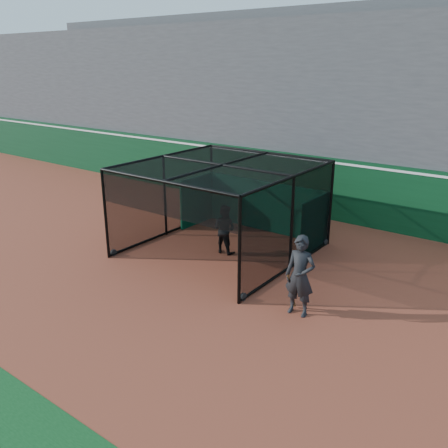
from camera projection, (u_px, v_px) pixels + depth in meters
The scene contains 6 objects.
ground at pixel (169, 285), 13.64m from camera, with size 120.00×120.00×0.00m, color brown.
outfield_wall at pixel (308, 184), 19.67m from camera, with size 50.00×0.50×2.50m.
grandstand at pixel (351, 99), 21.49m from camera, with size 50.00×7.85×8.95m.
batting_cage at pixel (223, 209), 15.67m from camera, with size 5.30×5.55×2.95m.
batter at pixel (224, 229), 15.73m from camera, with size 0.80×0.63×1.65m, color black.
on_deck_player at pixel (300, 276), 11.75m from camera, with size 0.80×0.56×2.10m.
Camera 1 is at (8.65, -8.94, 6.08)m, focal length 38.00 mm.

